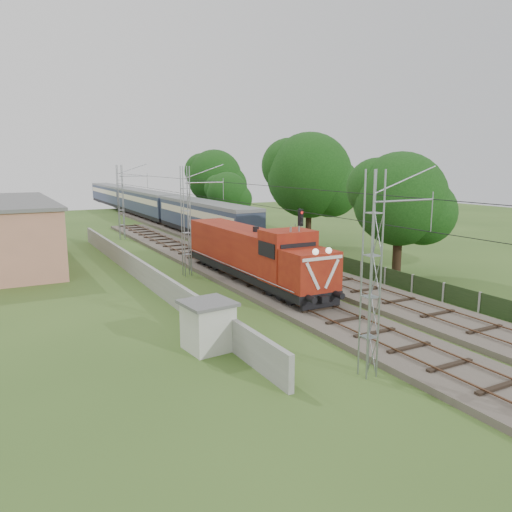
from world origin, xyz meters
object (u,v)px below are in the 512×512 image
locomotive (253,253)px  signal_post (300,232)px  coach_rake (146,202)px  relay_hut (208,325)px

locomotive → signal_post: signal_post is taller
coach_rake → signal_post: 44.66m
coach_rake → relay_hut: size_ratio=28.61×
locomotive → coach_rake: bearing=83.4°
locomotive → coach_rake: (5.00, 43.41, 0.34)m
signal_post → coach_rake: bearing=87.4°
locomotive → coach_rake: size_ratio=0.24×
coach_rake → signal_post: signal_post is taller
locomotive → signal_post: bearing=-21.7°
coach_rake → relay_hut: 54.62m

